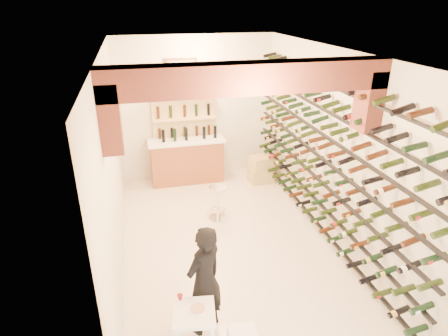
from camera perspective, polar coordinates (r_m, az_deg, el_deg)
The scene contains 10 objects.
ground at distance 6.70m, azimuth 0.61°, elevation -11.25°, with size 6.00×6.00×0.00m, color beige.
room_shell at distance 5.46m, azimuth 1.39°, elevation 6.81°, with size 3.52×6.02×3.21m.
wine_rack at distance 6.46m, azimuth 13.97°, elevation 2.25°, with size 0.32×5.70×2.56m.
back_counter at distance 8.68m, azimuth -5.56°, elevation 1.31°, with size 1.70×0.62×1.29m.
back_shelving at distance 8.68m, azimuth -5.97°, elevation 5.78°, with size 1.40×0.31×2.73m.
tasting_table at distance 4.63m, azimuth -4.48°, elevation -21.70°, with size 0.53×0.53×0.82m.
person at distance 4.80m, azimuth -2.95°, elevation -16.51°, with size 0.55×0.36×1.50m, color black.
chrome_barstool at distance 7.18m, azimuth -0.91°, elevation -4.89°, with size 0.35×0.35×0.68m.
crate_lower at distance 8.78m, azimuth 5.56°, elevation -1.06°, with size 0.54×0.37×0.32m, color tan.
crate_upper at distance 8.66m, azimuth 5.64°, elevation 0.81°, with size 0.52×0.36×0.30m, color tan.
Camera 1 is at (-1.35, -5.30, 3.86)m, focal length 30.50 mm.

